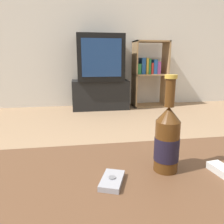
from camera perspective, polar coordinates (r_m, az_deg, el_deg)
The scene contains 7 objects.
back_wall at distance 3.51m, azimuth -8.87°, elevation 22.99°, with size 8.00×0.05×2.60m.
coffee_table at distance 0.58m, azimuth -2.61°, elevation -25.71°, with size 1.27×0.62×0.42m.
tv_stand at distance 3.26m, azimuth -3.10°, elevation 4.61°, with size 0.81×0.39×0.42m.
television at distance 3.21m, azimuth -3.22°, elevation 13.94°, with size 0.64×0.50×0.63m.
bookshelf at distance 3.44m, azimuth 9.63°, elevation 10.37°, with size 0.51×0.30×0.98m.
beer_bottle at distance 0.62m, azimuth 14.19°, elevation -6.96°, with size 0.07×0.07×0.27m.
cell_phone at distance 0.58m, azimuth 0.03°, elevation -17.45°, with size 0.08×0.10×0.02m.
Camera 1 is at (-0.05, -0.44, 0.73)m, focal length 35.00 mm.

